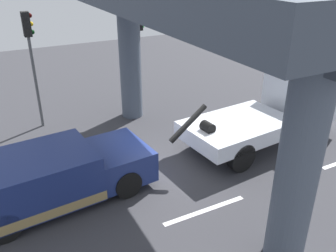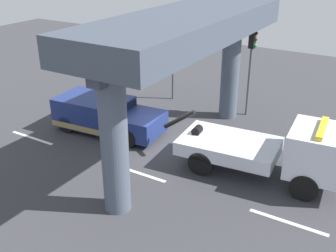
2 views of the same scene
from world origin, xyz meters
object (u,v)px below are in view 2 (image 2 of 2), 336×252
traffic_light_near (173,41)px  traffic_light_far (252,54)px  tow_truck_white (278,150)px  towed_van_green (105,115)px

traffic_light_near → traffic_light_far: (4.50, 0.00, -0.11)m
traffic_light_near → tow_truck_white: bearing=-34.5°
towed_van_green → traffic_light_far: size_ratio=1.21×
towed_van_green → traffic_light_far: 7.83m
towed_van_green → traffic_light_far: bearing=46.6°
towed_van_green → traffic_light_far: (5.11, 5.40, 2.46)m
tow_truck_white → traffic_light_near: bearing=145.5°
towed_van_green → traffic_light_near: size_ratio=1.16×
tow_truck_white → towed_van_green: (-8.37, -0.08, -0.42)m
traffic_light_near → traffic_light_far: traffic_light_near is taller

